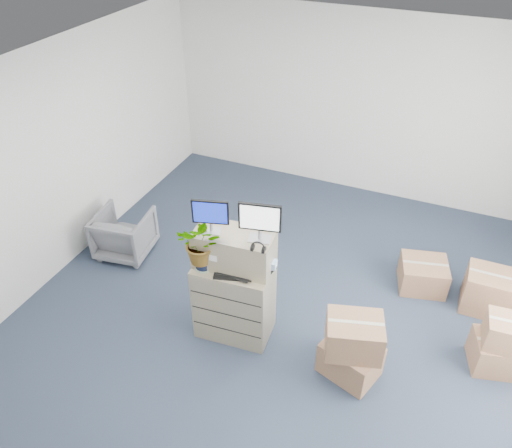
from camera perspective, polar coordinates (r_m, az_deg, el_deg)
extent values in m
plane|color=#242C42|center=(5.82, 2.02, -12.54)|extent=(7.00, 7.00, 0.00)
cube|color=silver|center=(7.84, 11.92, 13.01)|extent=(6.00, 0.02, 2.80)
cube|color=#9A8D6A|center=(5.54, -2.49, -8.64)|extent=(0.85, 0.56, 0.95)
cube|color=#9A8D6A|center=(5.12, -2.50, -2.89)|extent=(0.84, 0.47, 0.41)
cube|color=#99999E|center=(5.03, -5.11, -0.77)|extent=(0.23, 0.19, 0.01)
cylinder|color=#99999E|center=(5.00, -5.14, -0.30)|extent=(0.03, 0.03, 0.09)
cube|color=black|center=(4.90, -5.25, 1.36)|extent=(0.36, 0.13, 0.26)
cube|color=navy|center=(4.89, -5.28, 1.27)|extent=(0.32, 0.10, 0.23)
cube|color=#99999E|center=(4.91, 0.43, -1.68)|extent=(0.25, 0.20, 0.01)
cylinder|color=#99999E|center=(4.87, 0.43, -1.14)|extent=(0.04, 0.04, 0.10)
cube|color=black|center=(4.75, 0.44, 0.77)|extent=(0.42, 0.12, 0.30)
cube|color=white|center=(4.74, 0.40, 0.66)|extent=(0.37, 0.09, 0.26)
torus|color=black|center=(4.75, 0.25, -2.68)|extent=(0.14, 0.03, 0.14)
cube|color=black|center=(5.11, -2.61, -5.82)|extent=(0.43, 0.27, 0.02)
ellipsoid|color=silver|center=(5.07, 0.10, -6.05)|extent=(0.11, 0.08, 0.03)
cylinder|color=#9A9CA3|center=(5.16, -1.50, -3.70)|extent=(0.07, 0.07, 0.23)
cube|color=silver|center=(5.23, -2.78, -4.62)|extent=(0.06, 0.05, 0.02)
cube|color=black|center=(5.19, -2.80, -4.11)|extent=(0.06, 0.03, 0.11)
cube|color=black|center=(5.17, 1.27, -4.94)|extent=(0.18, 0.15, 0.05)
cube|color=#4591EC|center=(5.12, 1.21, -4.52)|extent=(0.22, 0.13, 0.08)
cylinder|color=#91AA89|center=(5.23, -5.99, -4.89)|extent=(0.20, 0.20, 0.01)
cylinder|color=#111833|center=(5.18, -6.04, -4.28)|extent=(0.17, 0.17, 0.13)
imported|color=#1D5718|center=(5.06, -6.18, -2.56)|extent=(0.50, 0.54, 0.39)
imported|color=slate|center=(6.92, -14.83, -0.83)|extent=(0.77, 0.73, 0.70)
cube|color=#875D41|center=(5.43, 10.71, -15.00)|extent=(0.67, 0.59, 0.39)
cube|color=#875D41|center=(5.97, 25.91, -13.15)|extent=(0.61, 0.54, 0.38)
cube|color=#875D41|center=(6.61, 18.53, -5.51)|extent=(0.66, 0.62, 0.37)
cube|color=#875D41|center=(5.13, 11.14, -12.43)|extent=(0.65, 0.57, 0.38)
cube|color=#875D41|center=(5.71, 26.73, -11.03)|extent=(0.43, 0.39, 0.32)
cube|color=#875D41|center=(6.56, 25.77, -7.15)|extent=(0.72, 0.47, 0.52)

